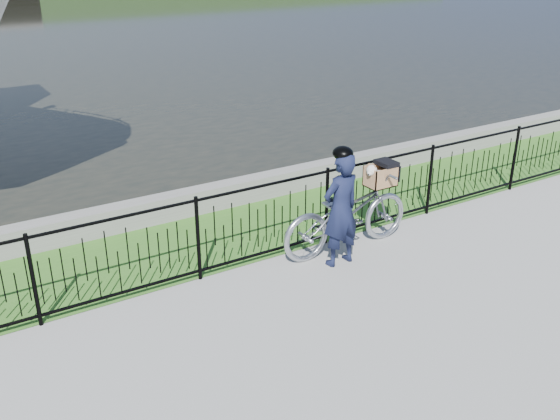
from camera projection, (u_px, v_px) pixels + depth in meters
ground at (336, 314)px, 7.33m from camera, size 120.00×120.00×0.00m
grass_strip at (232, 233)px, 9.36m from camera, size 60.00×2.00×0.01m
quay_wall at (203, 199)px, 10.06m from camera, size 60.00×0.30×0.40m
fence at (266, 222)px, 8.35m from camera, size 14.00×0.06×1.15m
bicycle_rig at (347, 213)px, 8.67m from camera, size 2.08×0.73×1.22m
cyclist at (341, 208)px, 8.18m from camera, size 0.60×0.42×1.64m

